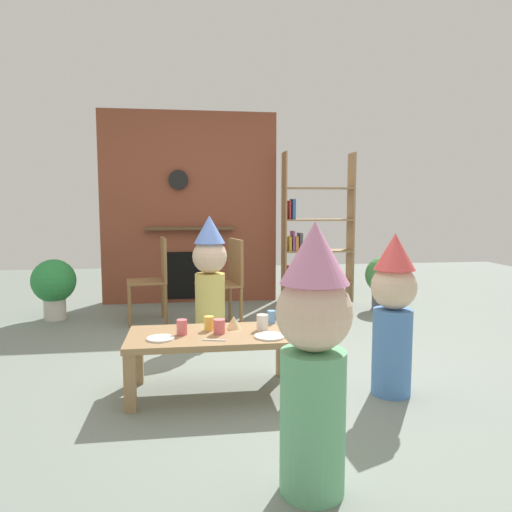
{
  "coord_description": "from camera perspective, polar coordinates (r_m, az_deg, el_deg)",
  "views": [
    {
      "loc": [
        -0.41,
        -3.64,
        1.26
      ],
      "look_at": [
        0.15,
        0.4,
        0.81
      ],
      "focal_mm": 33.95,
      "sensor_mm": 36.0,
      "label": 1
    }
  ],
  "objects": [
    {
      "name": "paper_plate_front",
      "position": [
        3.16,
        1.63,
        -9.43
      ],
      "size": [
        0.2,
        0.2,
        0.01
      ],
      "primitive_type": "cylinder",
      "color": "white",
      "rests_on": "coffee_table"
    },
    {
      "name": "dining_chair_left",
      "position": [
        5.22,
        -11.79,
        -2.15
      ],
      "size": [
        0.45,
        0.45,
        0.9
      ],
      "rotation": [
        0.0,
        0.0,
        3.28
      ],
      "color": "olive",
      "rests_on": "ground_plane"
    },
    {
      "name": "paper_cup_far_right",
      "position": [
        3.33,
        -5.55,
        -7.89
      ],
      "size": [
        0.07,
        0.07,
        0.1
      ],
      "primitive_type": "cylinder",
      "color": "#F2CC4C",
      "rests_on": "coffee_table"
    },
    {
      "name": "paper_cup_near_right",
      "position": [
        3.51,
        1.81,
        -7.18
      ],
      "size": [
        0.06,
        0.06,
        0.09
      ],
      "primitive_type": "cylinder",
      "color": "#669EE0",
      "rests_on": "coffee_table"
    },
    {
      "name": "paper_plate_rear",
      "position": [
        3.17,
        -11.16,
        -9.5
      ],
      "size": [
        0.18,
        0.18,
        0.01
      ],
      "primitive_type": "cylinder",
      "color": "white",
      "rests_on": "coffee_table"
    },
    {
      "name": "paper_cup_center",
      "position": [
        3.31,
        0.75,
        -7.83
      ],
      "size": [
        0.08,
        0.08,
        0.11
      ],
      "primitive_type": "cylinder",
      "color": "silver",
      "rests_on": "coffee_table"
    },
    {
      "name": "table_fork",
      "position": [
        3.09,
        -4.93,
        -9.85
      ],
      "size": [
        0.15,
        0.05,
        0.01
      ],
      "primitive_type": "cube",
      "rotation": [
        0.0,
        0.0,
        2.88
      ],
      "color": "silver",
      "rests_on": "coffee_table"
    },
    {
      "name": "paper_cup_near_left",
      "position": [
        3.24,
        -8.72,
        -8.28
      ],
      "size": [
        0.07,
        0.07,
        0.1
      ],
      "primitive_type": "cylinder",
      "color": "#E5666B",
      "rests_on": "coffee_table"
    },
    {
      "name": "potted_plant_tall",
      "position": [
        5.96,
        14.82,
        -2.62
      ],
      "size": [
        0.44,
        0.44,
        0.63
      ],
      "color": "#4C5660",
      "rests_on": "ground_plane"
    },
    {
      "name": "coffee_table",
      "position": [
        3.27,
        -5.14,
        -10.16
      ],
      "size": [
        1.11,
        0.56,
        0.4
      ],
      "color": "#9E7A51",
      "rests_on": "ground_plane"
    },
    {
      "name": "birthday_cake_slice",
      "position": [
        3.36,
        -2.65,
        -7.8
      ],
      "size": [
        0.1,
        0.1,
        0.09
      ],
      "primitive_type": "cone",
      "color": "#EAC68C",
      "rests_on": "coffee_table"
    },
    {
      "name": "bookshelf",
      "position": [
        6.25,
        6.64,
        2.63
      ],
      "size": [
        0.9,
        0.28,
        1.9
      ],
      "color": "#9E7A51",
      "rests_on": "ground_plane"
    },
    {
      "name": "ground_plane",
      "position": [
        3.87,
        -1.42,
        -12.76
      ],
      "size": [
        12.0,
        12.0,
        0.0
      ],
      "primitive_type": "plane",
      "color": "gray"
    },
    {
      "name": "dining_chair_middle",
      "position": [
        4.93,
        -3.42,
        -2.53
      ],
      "size": [
        0.48,
        0.48,
        0.9
      ],
      "rotation": [
        0.0,
        0.0,
        3.37
      ],
      "color": "olive",
      "rests_on": "ground_plane"
    },
    {
      "name": "brick_fireplace_feature",
      "position": [
        6.24,
        -7.81,
        5.55
      ],
      "size": [
        2.2,
        0.28,
        2.4
      ],
      "color": "brown",
      "rests_on": "ground_plane"
    },
    {
      "name": "child_with_cone_hat",
      "position": [
        2.12,
        6.79,
        -11.21
      ],
      "size": [
        0.33,
        0.33,
        1.19
      ],
      "rotation": [
        0.0,
        0.0,
        1.88
      ],
      "color": "#66B27F",
      "rests_on": "ground_plane"
    },
    {
      "name": "potted_plant_short",
      "position": [
        5.68,
        -22.72,
        -3.04
      ],
      "size": [
        0.47,
        0.47,
        0.66
      ],
      "color": "beige",
      "rests_on": "ground_plane"
    },
    {
      "name": "paper_cup_far_left",
      "position": [
        3.24,
        -4.35,
        -8.28
      ],
      "size": [
        0.08,
        0.08,
        0.1
      ],
      "primitive_type": "cylinder",
      "color": "#E5666B",
      "rests_on": "coffee_table"
    },
    {
      "name": "child_by_the_chairs",
      "position": [
        4.48,
        -5.46,
        -2.16
      ],
      "size": [
        0.32,
        0.32,
        1.15
      ],
      "rotation": [
        0.0,
        0.0,
        -1.6
      ],
      "color": "#E0CC66",
      "rests_on": "ground_plane"
    },
    {
      "name": "child_in_pink",
      "position": [
        3.3,
        15.85,
        -6.17
      ],
      "size": [
        0.3,
        0.3,
        1.07
      ],
      "rotation": [
        0.0,
        0.0,
        2.98
      ],
      "color": "#4C7FC6",
      "rests_on": "ground_plane"
    }
  ]
}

